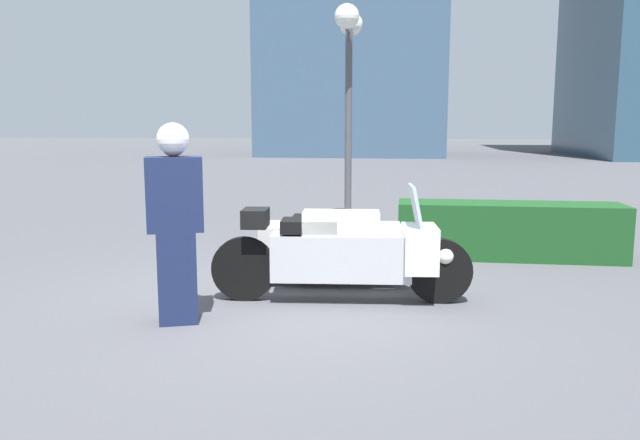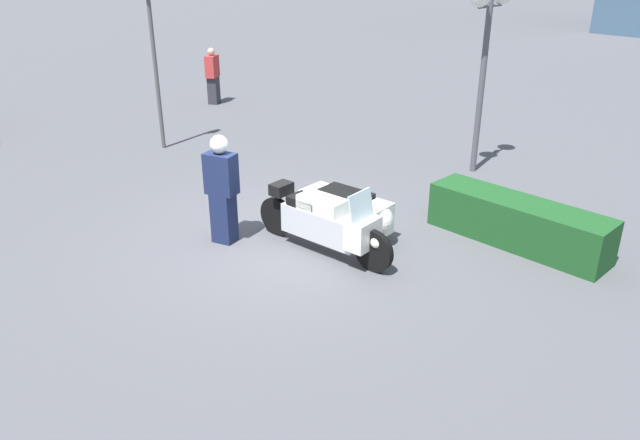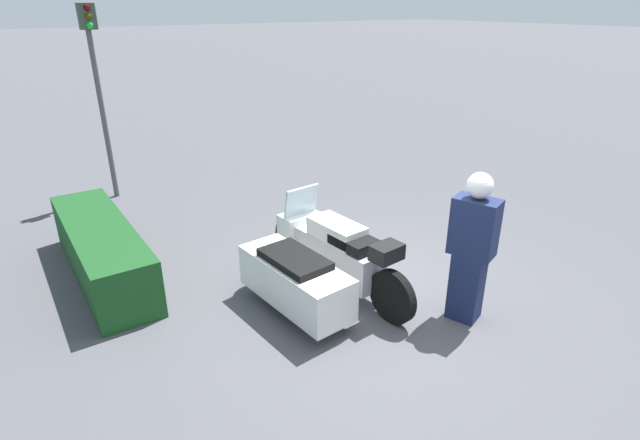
# 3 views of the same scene
# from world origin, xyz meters

# --- Properties ---
(ground_plane) EXTENTS (160.00, 160.00, 0.00)m
(ground_plane) POSITION_xyz_m (0.00, 0.00, 0.00)
(ground_plane) COLOR #4C4C51
(police_motorcycle) EXTENTS (2.54, 1.31, 1.15)m
(police_motorcycle) POSITION_xyz_m (0.77, 0.64, 0.46)
(police_motorcycle) COLOR black
(police_motorcycle) RESTS_ON ground
(officer_rider) EXTENTS (0.54, 0.43, 1.73)m
(officer_rider) POSITION_xyz_m (-0.58, -0.58, 0.92)
(officer_rider) COLOR #192347
(officer_rider) RESTS_ON ground
(hedge_bush_curbside) EXTENTS (2.85, 0.72, 0.72)m
(hedge_bush_curbside) POSITION_xyz_m (2.72, 2.60, 0.36)
(hedge_bush_curbside) COLOR #19471E
(hedge_bush_curbside) RESTS_ON ground
(twin_lamp_post) EXTENTS (0.40, 1.18, 3.65)m
(twin_lamp_post) POSITION_xyz_m (0.39, 5.06, 2.97)
(twin_lamp_post) COLOR #4C4C51
(twin_lamp_post) RESTS_ON ground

